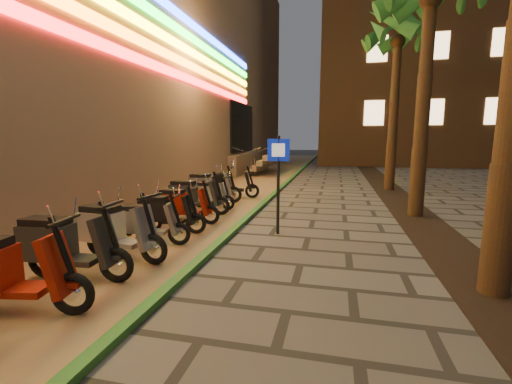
% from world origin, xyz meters
% --- Properties ---
extents(ground, '(120.00, 120.00, 0.00)m').
position_xyz_m(ground, '(0.00, 0.00, 0.00)').
color(ground, '#474442').
rests_on(ground, ground).
extents(parking_strip, '(3.40, 60.00, 0.01)m').
position_xyz_m(parking_strip, '(-2.60, 10.00, 0.01)').
color(parking_strip, '#8C7251').
rests_on(parking_strip, ground).
extents(green_curb, '(0.18, 60.00, 0.10)m').
position_xyz_m(green_curb, '(-0.90, 10.00, 0.05)').
color(green_curb, '#2B712A').
rests_on(green_curb, ground).
extents(planting_strip, '(1.20, 40.00, 0.02)m').
position_xyz_m(planting_strip, '(3.60, 5.00, 0.01)').
color(planting_strip, black).
rests_on(planting_strip, ground).
extents(apartment_block, '(18.00, 16.06, 25.00)m').
position_xyz_m(apartment_block, '(9.00, 32.00, 12.50)').
color(apartment_block, brown).
rests_on(apartment_block, ground).
extents(palm_d, '(2.97, 3.02, 7.16)m').
position_xyz_m(palm_d, '(3.60, 12.00, 5.94)').
color(palm_d, '#472D19').
rests_on(palm_d, ground).
extents(pedestrian_sign, '(0.49, 0.10, 2.23)m').
position_xyz_m(pedestrian_sign, '(0.13, 4.34, 1.44)').
color(pedestrian_sign, black).
rests_on(pedestrian_sign, ground).
extents(scooter_4, '(1.80, 0.78, 1.26)m').
position_xyz_m(scooter_4, '(-2.57, 0.00, 0.55)').
color(scooter_4, black).
rests_on(scooter_4, ground).
extents(scooter_5, '(1.80, 0.64, 1.26)m').
position_xyz_m(scooter_5, '(-2.66, 1.07, 0.55)').
color(scooter_5, black).
rests_on(scooter_5, ground).
extents(scooter_6, '(1.79, 0.69, 1.26)m').
position_xyz_m(scooter_6, '(-2.48, 2.04, 0.55)').
color(scooter_6, black).
rests_on(scooter_6, ground).
extents(scooter_7, '(1.53, 0.67, 1.07)m').
position_xyz_m(scooter_7, '(-2.41, 2.91, 0.47)').
color(scooter_7, black).
rests_on(scooter_7, ground).
extents(scooter_8, '(1.57, 0.55, 1.11)m').
position_xyz_m(scooter_8, '(-2.44, 3.85, 0.48)').
color(scooter_8, black).
rests_on(scooter_8, ground).
extents(scooter_9, '(1.60, 0.56, 1.13)m').
position_xyz_m(scooter_9, '(-2.45, 4.77, 0.49)').
color(scooter_9, black).
rests_on(scooter_9, ground).
extents(scooter_10, '(1.77, 0.62, 1.25)m').
position_xyz_m(scooter_10, '(-2.62, 5.85, 0.54)').
color(scooter_10, black).
rests_on(scooter_10, ground).
extents(scooter_11, '(1.49, 0.63, 1.04)m').
position_xyz_m(scooter_11, '(-2.49, 6.71, 0.45)').
color(scooter_11, black).
rests_on(scooter_11, ground).
extents(scooter_12, '(1.80, 0.74, 1.27)m').
position_xyz_m(scooter_12, '(-2.80, 7.63, 0.55)').
color(scooter_12, black).
rests_on(scooter_12, ground).
extents(scooter_13, '(1.68, 0.79, 1.18)m').
position_xyz_m(scooter_13, '(-2.34, 8.61, 0.51)').
color(scooter_13, black).
rests_on(scooter_13, ground).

